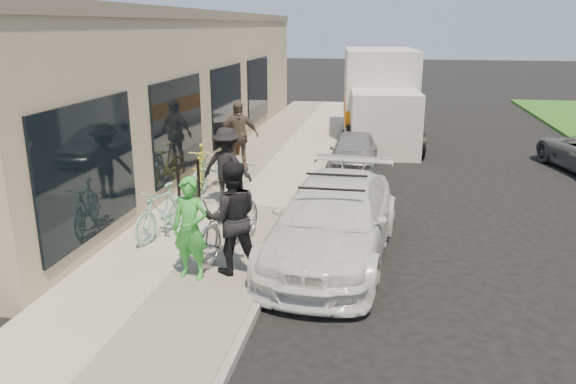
{
  "coord_description": "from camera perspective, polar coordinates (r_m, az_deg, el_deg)",
  "views": [
    {
      "loc": [
        1.22,
        -8.08,
        3.85
      ],
      "look_at": [
        -0.43,
        1.15,
        1.05
      ],
      "focal_mm": 35.0,
      "sensor_mm": 36.0,
      "label": 1
    }
  ],
  "objects": [
    {
      "name": "ground",
      "position": [
        9.03,
        1.41,
        -8.6
      ],
      "size": [
        120.0,
        120.0,
        0.0
      ],
      "primitive_type": "plane",
      "color": "black",
      "rests_on": "ground"
    },
    {
      "name": "sidewalk",
      "position": [
        12.14,
        -5.78,
        -1.57
      ],
      "size": [
        3.0,
        34.0,
        0.15
      ],
      "primitive_type": "cube",
      "color": "#ACA89B",
      "rests_on": "ground"
    },
    {
      "name": "curb",
      "position": [
        11.83,
        1.48,
        -2.03
      ],
      "size": [
        0.12,
        34.0,
        0.13
      ],
      "primitive_type": "cube",
      "color": "gray",
      "rests_on": "ground"
    },
    {
      "name": "storefront",
      "position": [
        17.41,
        -11.92,
        10.6
      ],
      "size": [
        3.6,
        20.0,
        4.22
      ],
      "color": "#C6AE8A",
      "rests_on": "ground"
    },
    {
      "name": "bike_rack",
      "position": [
        12.11,
        -10.06,
        1.37
      ],
      "size": [
        0.31,
        0.61,
        0.93
      ],
      "rotation": [
        0.0,
        0.0,
        -0.42
      ],
      "color": "black",
      "rests_on": "sidewalk"
    },
    {
      "name": "sandwich_board",
      "position": [
        16.66,
        -5.97,
        5.35
      ],
      "size": [
        0.73,
        0.74,
        0.91
      ],
      "rotation": [
        0.0,
        0.0,
        -0.42
      ],
      "color": "black",
      "rests_on": "sidewalk"
    },
    {
      "name": "sedan_white",
      "position": [
        9.52,
        4.64,
        -2.92
      ],
      "size": [
        2.27,
        4.77,
        1.38
      ],
      "rotation": [
        0.0,
        0.0,
        -0.09
      ],
      "color": "white",
      "rests_on": "ground"
    },
    {
      "name": "sedan_silver",
      "position": [
        15.42,
        6.72,
        4.08
      ],
      "size": [
        1.25,
        3.1,
        1.06
      ],
      "primitive_type": "imported",
      "rotation": [
        0.0,
        0.0,
        0.0
      ],
      "color": "gray",
      "rests_on": "ground"
    },
    {
      "name": "moving_truck",
      "position": [
        19.77,
        9.25,
        9.16
      ],
      "size": [
        2.89,
        6.37,
        3.04
      ],
      "rotation": [
        0.0,
        0.0,
        0.1
      ],
      "color": "beige",
      "rests_on": "ground"
    },
    {
      "name": "tandem_bike",
      "position": [
        9.44,
        -5.86,
        -2.93
      ],
      "size": [
        1.14,
        2.21,
        1.11
      ],
      "primitive_type": "imported",
      "rotation": [
        0.0,
        0.0,
        -0.2
      ],
      "color": "#B5B5B8",
      "rests_on": "sidewalk"
    },
    {
      "name": "woman_rider",
      "position": [
        8.51,
        -9.89,
        -3.67
      ],
      "size": [
        0.62,
        0.46,
        1.57
      ],
      "primitive_type": "imported",
      "rotation": [
        0.0,
        0.0,
        -0.16
      ],
      "color": "green",
      "rests_on": "sidewalk"
    },
    {
      "name": "man_standing",
      "position": [
        8.59,
        -5.74,
        -2.6
      ],
      "size": [
        1.04,
        0.94,
        1.76
      ],
      "primitive_type": "imported",
      "rotation": [
        0.0,
        0.0,
        3.52
      ],
      "color": "black",
      "rests_on": "sidewalk"
    },
    {
      "name": "cruiser_bike_a",
      "position": [
        10.38,
        -12.68,
        -1.92
      ],
      "size": [
        0.8,
        1.62,
        0.94
      ],
      "primitive_type": "imported",
      "rotation": [
        0.0,
        0.0,
        -0.24
      ],
      "color": "#7CBAAC",
      "rests_on": "sidewalk"
    },
    {
      "name": "cruiser_bike_b",
      "position": [
        13.21,
        -7.59,
        2.37
      ],
      "size": [
        1.02,
        1.91,
        0.95
      ],
      "primitive_type": "imported",
      "rotation": [
        0.0,
        0.0,
        -0.22
      ],
      "color": "#7CBAAC",
      "rests_on": "sidewalk"
    },
    {
      "name": "cruiser_bike_c",
      "position": [
        13.2,
        -8.83,
        2.45
      ],
      "size": [
        0.88,
        1.77,
        1.02
      ],
      "primitive_type": "imported",
      "rotation": [
        0.0,
        0.0,
        0.24
      ],
      "color": "gold",
      "rests_on": "sidewalk"
    },
    {
      "name": "bystander_a",
      "position": [
        11.92,
        -6.25,
        2.6
      ],
      "size": [
        1.14,
        0.74,
        1.66
      ],
      "primitive_type": "imported",
      "rotation": [
        0.0,
        0.0,
        3.02
      ],
      "color": "black",
      "rests_on": "sidewalk"
    },
    {
      "name": "bystander_b",
      "position": [
        14.74,
        -5.1,
        5.7
      ],
      "size": [
        1.17,
        0.86,
        1.84
      ],
      "primitive_type": "imported",
      "rotation": [
        0.0,
        0.0,
        0.43
      ],
      "color": "brown",
      "rests_on": "sidewalk"
    }
  ]
}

